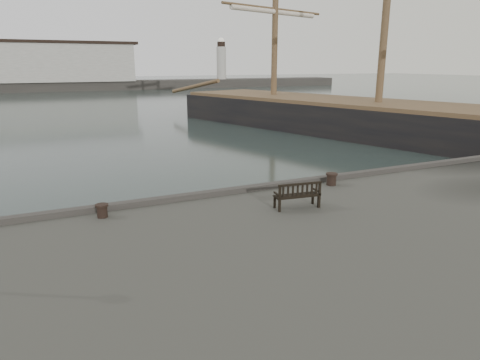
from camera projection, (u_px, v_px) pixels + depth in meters
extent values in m
plane|color=black|center=(223.00, 235.00, 15.15)|extent=(400.00, 400.00, 0.00)
cube|color=#383530|center=(64.00, 86.00, 95.42)|extent=(140.00, 8.00, 2.00)
cube|color=#B9B4AB|center=(22.00, 63.00, 90.86)|extent=(46.00, 9.00, 8.00)
cube|color=black|center=(19.00, 42.00, 89.73)|extent=(48.00, 9.50, 0.60)
cylinder|color=#B9B4AB|center=(221.00, 63.00, 109.51)|extent=(2.40, 2.40, 8.00)
sphere|color=silver|center=(221.00, 41.00, 108.09)|extent=(1.61, 1.61, 1.61)
cube|color=black|center=(297.00, 196.00, 13.14)|extent=(1.47, 0.66, 0.04)
cube|color=black|center=(300.00, 191.00, 12.89)|extent=(1.42, 0.23, 0.43)
cube|color=black|center=(297.00, 202.00, 13.19)|extent=(1.37, 0.58, 0.39)
cylinder|color=black|center=(102.00, 211.00, 12.36)|extent=(0.39, 0.39, 0.39)
cylinder|color=black|center=(331.00, 179.00, 15.64)|extent=(0.54, 0.54, 0.45)
cube|color=black|center=(376.00, 131.00, 35.76)|extent=(20.75, 42.81, 4.22)
cube|color=brown|center=(378.00, 104.00, 35.16)|extent=(20.10, 41.88, 0.30)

